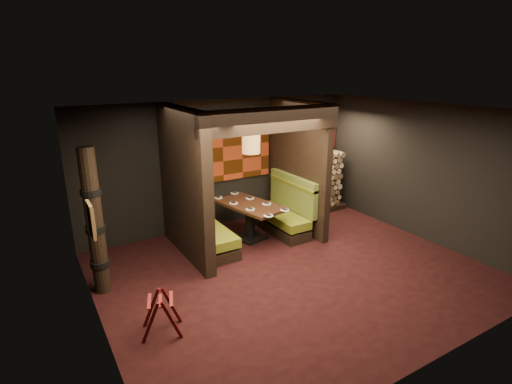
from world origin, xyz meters
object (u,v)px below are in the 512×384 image
object	(u,v)px
totem_column	(95,223)
firewood_stack	(313,182)
booth_bench_right	(284,214)
dining_table	(250,214)
booth_bench_left	(205,231)
luggage_rack	(161,312)
pendant_lamp	(251,142)

from	to	relation	value
totem_column	firewood_stack	world-z (taller)	totem_column
booth_bench_right	dining_table	world-z (taller)	booth_bench_right
booth_bench_left	totem_column	xyz separation A→B (m)	(-2.09, -0.55, 0.79)
firewood_stack	booth_bench_right	bearing A→B (deg)	-152.65
luggage_rack	totem_column	xyz separation A→B (m)	(-0.49, 1.54, 0.88)
booth_bench_left	dining_table	world-z (taller)	booth_bench_left
dining_table	totem_column	xyz separation A→B (m)	(-3.12, -0.55, 0.64)
dining_table	luggage_rack	size ratio (longest dim) A/B	2.44
totem_column	firewood_stack	size ratio (longest dim) A/B	1.39
totem_column	luggage_rack	bearing A→B (deg)	-72.25
booth_bench_right	dining_table	distance (m)	0.88
booth_bench_right	firewood_stack	world-z (taller)	firewood_stack
booth_bench_left	booth_bench_right	distance (m)	1.89
booth_bench_right	firewood_stack	size ratio (longest dim) A/B	0.92
luggage_rack	firewood_stack	size ratio (longest dim) A/B	0.39
booth_bench_right	luggage_rack	distance (m)	4.07
totem_column	dining_table	bearing A→B (deg)	10.05
firewood_stack	luggage_rack	bearing A→B (deg)	-150.00
booth_bench_left	firewood_stack	size ratio (longest dim) A/B	0.92
firewood_stack	totem_column	bearing A→B (deg)	-166.81
totem_column	booth_bench_right	bearing A→B (deg)	7.86
dining_table	firewood_stack	xyz separation A→B (m)	(2.22, 0.70, 0.20)
luggage_rack	firewood_stack	bearing A→B (deg)	30.00
dining_table	luggage_rack	distance (m)	3.37
totem_column	pendant_lamp	bearing A→B (deg)	9.15
dining_table	pendant_lamp	distance (m)	1.55
dining_table	totem_column	world-z (taller)	totem_column
booth_bench_left	luggage_rack	world-z (taller)	booth_bench_left
pendant_lamp	luggage_rack	size ratio (longest dim) A/B	1.46
pendant_lamp	luggage_rack	world-z (taller)	pendant_lamp
dining_table	totem_column	size ratio (longest dim) A/B	0.68
dining_table	firewood_stack	world-z (taller)	firewood_stack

